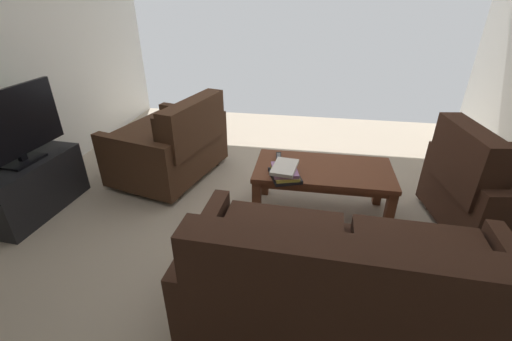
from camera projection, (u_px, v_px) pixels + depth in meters
The scene contains 9 objects.
ground_plane at pixel (272, 217), 3.07m from camera, with size 4.97×5.49×0.01m, color tan.
sofa_main at pixel (347, 288), 1.84m from camera, with size 1.79×0.93×0.90m.
loveseat_near at pixel (172, 144), 3.57m from camera, with size 1.09×1.28×0.87m.
coffee_table at pixel (323, 175), 2.93m from camera, with size 1.15×0.59×0.46m.
tv_stand at pixel (33, 187), 3.03m from camera, with size 0.43×0.93×0.50m.
flat_tv at pixel (11, 126), 2.76m from camera, with size 0.22×0.96×0.62m.
armchair_side at pixel (491, 191), 2.73m from camera, with size 0.96×1.03×0.91m.
book_stack at pixel (285, 172), 2.72m from camera, with size 0.30×0.33×0.11m.
tv_remote at pixel (279, 157), 3.06m from camera, with size 0.06×0.16×0.02m.
Camera 1 is at (-0.27, 2.50, 1.81)m, focal length 24.03 mm.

